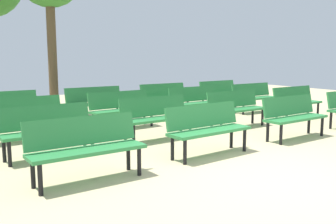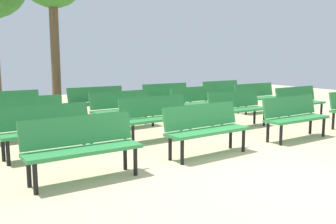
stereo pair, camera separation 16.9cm
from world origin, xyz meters
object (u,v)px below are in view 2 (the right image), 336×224
object	(u,v)px
bench_r1_c3	(237,107)
bench_r3_c2	(98,101)
bench_r1_c2	(157,115)
bench_r3_c1	(7,107)
bench_r0_c2	(206,126)
bench_r2_c3	(197,101)
bench_r0_c1	(82,144)
bench_r3_c3	(168,96)
bench_r1_c1	(47,127)
bench_r1_c4	(299,101)
bench_r2_c1	(25,115)
bench_r0_c3	(294,115)
bench_r2_c2	(123,107)
bench_r3_c4	(223,92)
bench_r2_c4	(257,96)

from	to	relation	value
bench_r1_c3	bench_r3_c2	size ratio (longest dim) A/B	1.00
bench_r1_c2	bench_r3_c1	world-z (taller)	same
bench_r0_c2	bench_r2_c3	world-z (taller)	same
bench_r0_c1	bench_r3_c3	size ratio (longest dim) A/B	1.00
bench_r1_c1	bench_r1_c4	size ratio (longest dim) A/B	1.01
bench_r0_c2	bench_r1_c2	xyz separation A→B (m)	(-0.10, 1.56, 0.00)
bench_r1_c2	bench_r2_c3	xyz separation A→B (m)	(2.20, 1.68, 0.00)
bench_r3_c1	bench_r3_c3	xyz separation A→B (m)	(4.63, 0.26, 0.00)
bench_r1_c2	bench_r2_c3	world-z (taller)	same
bench_r1_c1	bench_r2_c1	distance (m)	1.59
bench_r1_c4	bench_r0_c2	bearing A→B (deg)	-161.90
bench_r0_c1	bench_r1_c4	distance (m)	7.03
bench_r1_c2	bench_r2_c1	bearing A→B (deg)	145.45
bench_r2_c3	bench_r3_c2	xyz separation A→B (m)	(-2.35, 1.37, 0.00)
bench_r0_c3	bench_r3_c1	size ratio (longest dim) A/B	1.00
bench_r0_c1	bench_r1_c3	world-z (taller)	same
bench_r1_c3	bench_r3_c3	bearing A→B (deg)	89.21
bench_r2_c2	bench_r3_c4	bearing A→B (deg)	16.70
bench_r1_c3	bench_r3_c3	world-z (taller)	same
bench_r1_c4	bench_r2_c3	size ratio (longest dim) A/B	1.00
bench_r3_c1	bench_r2_c2	bearing A→B (deg)	-34.49
bench_r1_c2	bench_r2_c4	bearing A→B (deg)	17.27
bench_r0_c1	bench_r2_c3	xyz separation A→B (m)	(4.35, 3.44, 0.00)
bench_r1_c2	bench_r3_c3	size ratio (longest dim) A/B	1.01
bench_r0_c1	bench_r3_c3	distance (m)	6.56
bench_r1_c1	bench_r2_c2	xyz separation A→B (m)	(2.17, 1.72, 0.00)
bench_r1_c1	bench_r2_c3	bearing A→B (deg)	17.64
bench_r1_c3	bench_r2_c3	distance (m)	1.52
bench_r2_c3	bench_r3_c1	xyz separation A→B (m)	(-4.68, 1.25, 0.00)
bench_r0_c1	bench_r1_c4	bearing A→B (deg)	13.77
bench_r1_c3	bench_r3_c3	size ratio (longest dim) A/B	1.00
bench_r2_c1	bench_r3_c2	distance (m)	2.76
bench_r2_c4	bench_r0_c1	bearing A→B (deg)	-155.46
bench_r1_c1	bench_r3_c4	xyz separation A→B (m)	(6.72, 3.58, 0.00)
bench_r0_c1	bench_r0_c3	xyz separation A→B (m)	(4.60, 0.33, 0.00)
bench_r0_c3	bench_r2_c3	xyz separation A→B (m)	(-0.26, 3.11, 0.00)
bench_r1_c3	bench_r1_c4	xyz separation A→B (m)	(2.28, 0.09, 0.00)
bench_r0_c2	bench_r1_c3	distance (m)	2.79
bench_r3_c2	bench_r1_c1	bearing A→B (deg)	-125.79
bench_r1_c1	bench_r3_c3	world-z (taller)	same
bench_r0_c1	bench_r3_c4	bearing A→B (deg)	34.87
bench_r0_c1	bench_r2_c4	distance (m)	7.55
bench_r1_c2	bench_r1_c1	bearing A→B (deg)	-178.71
bench_r1_c2	bench_r3_c4	bearing A→B (deg)	32.56
bench_r2_c2	bench_r3_c3	distance (m)	2.81
bench_r3_c2	bench_r2_c3	bearing A→B (deg)	-33.25
bench_r3_c3	bench_r1_c4	bearing A→B (deg)	-53.40
bench_r1_c4	bench_r3_c2	distance (m)	5.50
bench_r1_c1	bench_r2_c4	size ratio (longest dim) A/B	1.01
bench_r0_c2	bench_r3_c1	size ratio (longest dim) A/B	1.01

